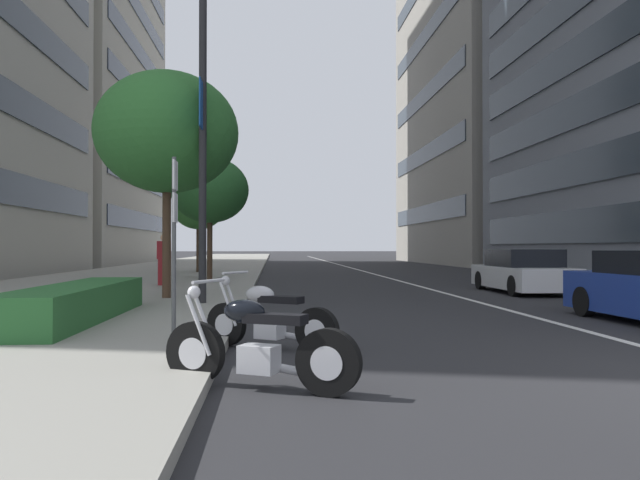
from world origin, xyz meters
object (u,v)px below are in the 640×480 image
at_px(street_tree_near_plaza_corner, 210,190).
at_px(street_tree_mid_sidewalk, 199,207).
at_px(motorcycle_second_in_row, 257,348).
at_px(parking_sign_by_curb, 174,226).
at_px(street_lamp_with_banners, 214,97).
at_px(car_following_behind, 523,272).
at_px(motorcycle_far_end_row, 269,320).
at_px(street_tree_by_lamp_post, 167,133).
at_px(pedestrian_on_plaza, 164,259).

distance_m(street_tree_near_plaza_corner, street_tree_mid_sidewalk, 7.29).
bearing_deg(motorcycle_second_in_row, street_tree_near_plaza_corner, -56.93).
relative_size(parking_sign_by_curb, street_lamp_with_banners, 0.32).
bearing_deg(car_following_behind, parking_sign_by_curb, 139.47).
distance_m(street_lamp_with_banners, street_tree_mid_sidewalk, 18.19).
xyz_separation_m(car_following_behind, street_lamp_with_banners, (-4.61, 9.28, 4.30)).
distance_m(motorcycle_far_end_row, street_tree_mid_sidewalk, 24.24).
height_order(parking_sign_by_curb, street_tree_mid_sidewalk, street_tree_mid_sidewalk).
bearing_deg(street_tree_near_plaza_corner, street_tree_mid_sidewalk, 10.28).
distance_m(parking_sign_by_curb, street_lamp_with_banners, 6.76).
relative_size(street_tree_by_lamp_post, street_tree_mid_sidewalk, 1.28).
bearing_deg(street_tree_mid_sidewalk, motorcycle_second_in_row, -171.97).
xyz_separation_m(motorcycle_second_in_row, street_tree_by_lamp_post, (9.81, 2.56, 3.96)).
bearing_deg(parking_sign_by_curb, motorcycle_second_in_row, -152.59).
distance_m(street_lamp_with_banners, street_tree_by_lamp_post, 2.14).
distance_m(parking_sign_by_curb, street_tree_near_plaza_corner, 16.90).
bearing_deg(street_lamp_with_banners, parking_sign_by_curb, -179.86).
height_order(motorcycle_second_in_row, street_lamp_with_banners, street_lamp_with_banners).
distance_m(motorcycle_far_end_row, street_tree_by_lamp_post, 8.76).
xyz_separation_m(street_tree_by_lamp_post, street_tree_near_plaza_corner, (9.23, -0.17, -0.64)).
xyz_separation_m(car_following_behind, parking_sign_by_curb, (-10.56, 9.27, 1.09)).
height_order(street_tree_by_lamp_post, pedestrian_on_plaza, street_tree_by_lamp_post).
distance_m(car_following_behind, street_tree_mid_sidewalk, 18.02).
relative_size(street_lamp_with_banners, street_tree_by_lamp_post, 1.39).
height_order(motorcycle_far_end_row, pedestrian_on_plaza, pedestrian_on_plaza).
bearing_deg(parking_sign_by_curb, motorcycle_far_end_row, -83.08).
bearing_deg(street_tree_near_plaza_corner, parking_sign_by_curb, -175.89).
bearing_deg(motorcycle_second_in_row, street_lamp_with_banners, -55.76).
distance_m(motorcycle_far_end_row, car_following_behind, 13.11).
bearing_deg(street_tree_mid_sidewalk, motorcycle_far_end_row, -170.93).
height_order(motorcycle_second_in_row, motorcycle_far_end_row, motorcycle_second_in_row).
relative_size(motorcycle_second_in_row, car_following_behind, 0.43).
distance_m(motorcycle_second_in_row, parking_sign_by_curb, 2.91).
bearing_deg(street_tree_near_plaza_corner, pedestrian_on_plaza, 164.32).
distance_m(street_tree_mid_sidewalk, pedestrian_on_plaza, 11.46).
xyz_separation_m(parking_sign_by_curb, street_lamp_with_banners, (5.94, 0.01, 3.21)).
distance_m(car_following_behind, street_tree_near_plaza_corner, 12.55).
bearing_deg(car_following_behind, motorcycle_far_end_row, 143.26).
bearing_deg(parking_sign_by_curb, street_lamp_with_banners, 0.14).
bearing_deg(pedestrian_on_plaza, parking_sign_by_curb, 32.22).
height_order(car_following_behind, street_lamp_with_banners, street_lamp_with_banners).
distance_m(street_tree_by_lamp_post, street_tree_near_plaza_corner, 9.25).
distance_m(street_lamp_with_banners, street_tree_near_plaza_corner, 10.93).
relative_size(motorcycle_far_end_row, street_tree_by_lamp_post, 0.32).
distance_m(parking_sign_by_curb, pedestrian_on_plaza, 12.94).
height_order(parking_sign_by_curb, street_tree_near_plaza_corner, street_tree_near_plaza_corner).
bearing_deg(parking_sign_by_curb, street_tree_by_lamp_post, 10.32).
height_order(motorcycle_far_end_row, street_lamp_with_banners, street_lamp_with_banners).
relative_size(motorcycle_far_end_row, street_tree_mid_sidewalk, 0.42).
height_order(motorcycle_second_in_row, parking_sign_by_curb, parking_sign_by_curb).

